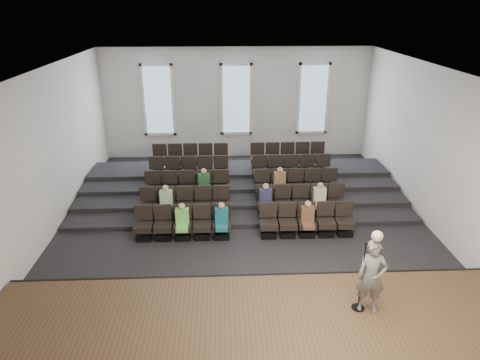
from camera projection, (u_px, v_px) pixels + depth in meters
name	position (u px, v px, depth m)	size (l,w,h in m)	color
ground	(244.00, 227.00, 13.92)	(14.00, 14.00, 0.00)	black
ceiling	(245.00, 71.00, 11.98)	(12.00, 14.00, 0.02)	white
wall_back	(236.00, 104.00, 19.42)	(12.00, 0.04, 5.00)	silver
wall_front	(269.00, 309.00, 6.49)	(12.00, 0.04, 5.00)	silver
wall_left	(43.00, 158.00, 12.71)	(0.04, 14.00, 5.00)	silver
wall_right	(439.00, 152.00, 13.20)	(0.04, 14.00, 5.00)	silver
stage	(257.00, 334.00, 9.13)	(11.80, 3.60, 0.50)	#4A3420
stage_lip	(251.00, 283.00, 10.76)	(11.80, 0.06, 0.52)	black
risers	(240.00, 184.00, 16.77)	(11.80, 4.80, 0.60)	black
seating_rows	(242.00, 189.00, 15.08)	(6.80, 4.70, 1.67)	black
windows	(236.00, 100.00, 19.28)	(8.44, 0.10, 3.24)	white
audience	(244.00, 201.00, 13.90)	(5.45, 2.64, 1.10)	#71D454
speaker	(371.00, 277.00, 9.15)	(0.62, 0.41, 1.71)	#62605D
mic_stand	(360.00, 289.00, 9.32)	(0.28, 0.28, 1.70)	black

